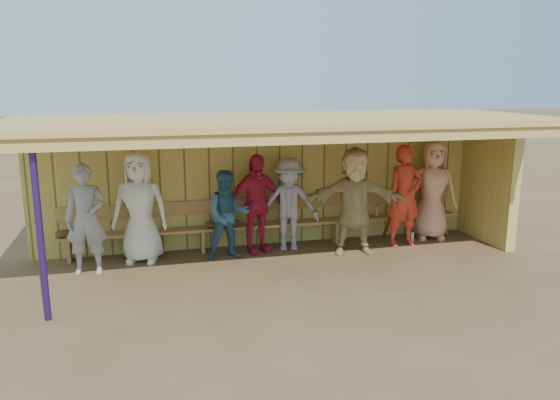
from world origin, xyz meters
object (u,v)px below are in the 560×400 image
at_px(player_b, 140,207).
at_px(player_f, 355,201).
at_px(player_c, 228,215).
at_px(player_d, 256,204).
at_px(player_a, 86,219).
at_px(player_e, 289,204).
at_px(player_g, 405,196).
at_px(bench, 270,219).
at_px(player_h, 432,190).

xyz_separation_m(player_b, player_f, (3.74, -0.46, 0.01)).
distance_m(player_c, player_d, 0.62).
xyz_separation_m(player_a, player_e, (3.50, 0.44, -0.04)).
relative_size(player_c, player_f, 0.81).
bearing_deg(player_c, player_e, 11.89).
bearing_deg(player_d, player_e, -15.92).
bearing_deg(player_f, player_e, 168.01).
bearing_deg(player_f, player_a, -167.75).
bearing_deg(player_d, player_g, -22.21).
distance_m(player_a, player_e, 3.53).
xyz_separation_m(player_a, player_f, (4.59, -0.08, 0.07)).
xyz_separation_m(player_g, bench, (-2.46, 0.61, -0.43)).
bearing_deg(player_b, bench, 22.10).
xyz_separation_m(player_a, bench, (3.21, 0.74, -0.38)).
relative_size(player_b, player_e, 1.12).
bearing_deg(player_f, player_b, -173.85).
height_order(player_d, player_h, player_h).
xyz_separation_m(player_b, bench, (2.37, 0.35, -0.43)).
bearing_deg(player_h, player_e, -164.68).
distance_m(player_d, bench, 0.59).
bearing_deg(player_f, player_g, 23.75).
bearing_deg(player_b, player_h, 14.10).
distance_m(player_e, player_f, 1.21).
height_order(player_b, bench, player_b).
bearing_deg(player_a, player_h, 10.50).
height_order(player_a, player_c, player_a).
distance_m(player_d, player_g, 2.81).
bearing_deg(player_f, player_h, 28.70).
xyz_separation_m(player_c, player_e, (1.17, 0.25, 0.07)).
bearing_deg(player_e, bench, 145.72).
distance_m(player_f, player_g, 1.10).
height_order(player_a, player_e, player_a).
height_order(player_f, bench, player_f).
bearing_deg(player_g, player_c, 173.18).
relative_size(player_c, player_e, 0.91).
bearing_deg(player_c, player_g, -1.20).
xyz_separation_m(player_f, player_g, (1.09, 0.20, -0.01)).
distance_m(player_b, player_h, 5.58).
height_order(player_f, player_h, player_h).
relative_size(player_e, player_h, 0.88).
bearing_deg(player_e, player_d, -167.44).
xyz_separation_m(player_a, player_b, (0.84, 0.39, 0.06)).
relative_size(player_c, player_d, 0.87).
bearing_deg(player_b, player_g, 10.53).
bearing_deg(player_b, player_a, -141.76).
relative_size(player_d, player_f, 0.93).
height_order(player_d, player_g, player_g).
height_order(player_b, player_c, player_b).
xyz_separation_m(player_b, player_h, (5.58, 0.05, 0.01)).
xyz_separation_m(player_d, player_h, (3.55, 0.00, 0.07)).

